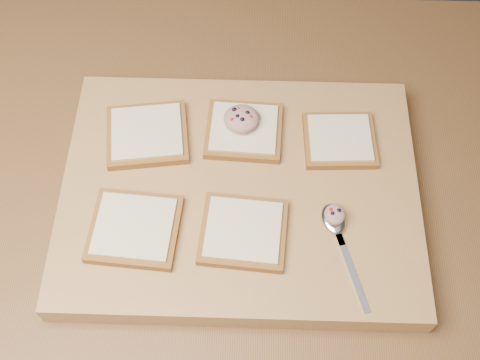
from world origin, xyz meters
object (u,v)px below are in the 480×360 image
Objects in this scene: cutting_board at (240,193)px; spoon at (336,227)px; bread_far_center at (244,130)px; tuna_salad_dollop at (241,118)px.

cutting_board is 0.16m from spoon.
tuna_salad_dollop is at bearing 120.20° from bread_far_center.
spoon is (0.14, -0.17, -0.00)m from bread_far_center.
cutting_board is 0.12m from tuna_salad_dollop.
bread_far_center reaches higher than cutting_board.
tuna_salad_dollop is at bearing 90.59° from cutting_board.
bread_far_center is at bearing -59.80° from tuna_salad_dollop.
cutting_board is 4.35× the size of bread_far_center.
tuna_salad_dollop is 0.23m from spoon.
tuna_salad_dollop is at bearing 129.83° from spoon.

